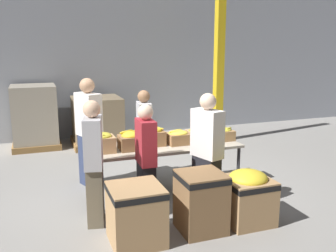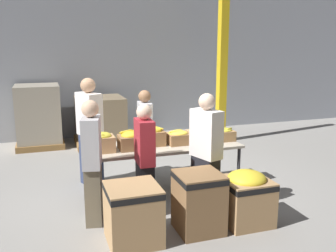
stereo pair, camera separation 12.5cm
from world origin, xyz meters
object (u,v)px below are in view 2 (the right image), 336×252
at_px(volunteer_2, 92,163).
at_px(pallet_stack_1, 100,121).
at_px(banana_box_4, 198,134).
at_px(donation_bin_0, 133,212).
at_px(support_pillar, 222,56).
at_px(banana_box_1, 130,140).
at_px(donation_bin_1, 199,200).
at_px(volunteer_4, 90,133).
at_px(banana_box_2, 153,136).
at_px(donation_bin_2, 246,196).
at_px(banana_box_3, 178,137).
at_px(banana_box_5, 222,134).
at_px(volunteer_0, 145,136).
at_px(volunteer_1, 206,154).
at_px(volunteer_3, 145,161).
at_px(sorting_table, 165,148).
at_px(pallet_stack_0, 39,117).
at_px(banana_box_0, 102,142).

bearing_deg(volunteer_2, pallet_stack_1, 2.44).
relative_size(banana_box_4, donation_bin_0, 0.49).
height_order(donation_bin_0, support_pillar, support_pillar).
bearing_deg(donation_bin_0, support_pillar, 51.91).
distance_m(volunteer_2, pallet_stack_1, 3.95).
height_order(banana_box_1, donation_bin_1, banana_box_1).
bearing_deg(volunteer_4, banana_box_2, 31.32).
distance_m(banana_box_2, donation_bin_2, 1.69).
xyz_separation_m(banana_box_3, banana_box_5, (0.75, -0.00, -0.01)).
distance_m(volunteer_0, support_pillar, 3.25).
bearing_deg(pallet_stack_1, volunteer_1, -78.43).
bearing_deg(volunteer_4, volunteer_2, -27.99).
height_order(banana_box_3, volunteer_1, volunteer_1).
height_order(volunteer_0, donation_bin_1, volunteer_0).
bearing_deg(banana_box_5, volunteer_3, -156.62).
xyz_separation_m(banana_box_3, volunteer_0, (-0.34, 0.68, -0.11)).
relative_size(sorting_table, banana_box_4, 6.76).
distance_m(banana_box_2, donation_bin_1, 1.46).
xyz_separation_m(volunteer_4, pallet_stack_0, (-0.81, 2.77, -0.19)).
distance_m(volunteer_0, pallet_stack_1, 2.58).
height_order(banana_box_4, donation_bin_0, banana_box_4).
height_order(banana_box_2, banana_box_4, banana_box_2).
height_order(donation_bin_2, support_pillar, support_pillar).
xyz_separation_m(volunteer_0, volunteer_1, (0.45, -1.49, 0.06)).
xyz_separation_m(volunteer_3, pallet_stack_0, (-1.36, 4.11, -0.07)).
bearing_deg(donation_bin_2, donation_bin_1, -180.00).
height_order(volunteer_4, pallet_stack_1, volunteer_4).
relative_size(sorting_table, volunteer_3, 1.50).
bearing_deg(volunteer_1, banana_box_1, 31.02).
xyz_separation_m(sorting_table, support_pillar, (2.21, 2.55, 1.29)).
bearing_deg(pallet_stack_0, banana_box_1, -69.91).
relative_size(banana_box_1, volunteer_1, 0.21).
distance_m(banana_box_2, support_pillar, 3.63).
bearing_deg(volunteer_0, pallet_stack_0, -141.32).
height_order(volunteer_3, donation_bin_1, volunteer_3).
bearing_deg(volunteer_1, volunteer_0, -1.53).
relative_size(donation_bin_0, pallet_stack_1, 0.60).
distance_m(banana_box_5, pallet_stack_1, 3.57).
relative_size(banana_box_4, banana_box_5, 0.91).
xyz_separation_m(banana_box_0, volunteer_0, (0.83, 0.73, -0.15)).
relative_size(banana_box_1, volunteer_4, 0.20).
distance_m(banana_box_0, support_pillar, 4.25).
relative_size(banana_box_0, donation_bin_1, 0.45).
bearing_deg(donation_bin_1, volunteer_4, 117.65).
xyz_separation_m(banana_box_5, volunteer_2, (-2.14, -0.66, -0.07)).
relative_size(banana_box_0, volunteer_3, 0.22).
xyz_separation_m(volunteer_1, donation_bin_0, (-1.13, -0.50, -0.45)).
xyz_separation_m(banana_box_3, volunteer_3, (-0.70, -0.63, -0.12)).
bearing_deg(donation_bin_2, sorting_table, 116.88).
distance_m(sorting_table, pallet_stack_0, 3.93).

